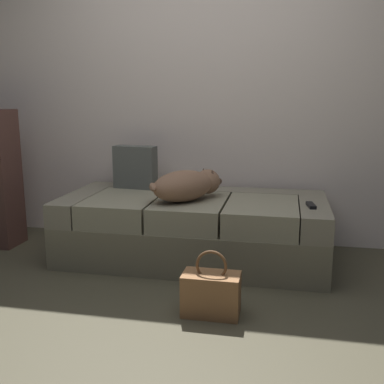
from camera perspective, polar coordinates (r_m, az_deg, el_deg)
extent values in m
plane|color=#474231|center=(2.51, -5.11, -16.91)|extent=(10.00, 10.00, 0.00)
cube|color=silver|center=(3.84, 1.88, 14.81)|extent=(6.40, 0.10, 2.80)
cube|color=#726C54|center=(3.45, 0.17, -5.89)|extent=(1.92, 0.90, 0.30)
cube|color=gray|center=(3.65, -13.21, -1.37)|extent=(0.20, 0.90, 0.17)
cube|color=gray|center=(3.33, 14.87, -2.73)|extent=(0.20, 0.90, 0.17)
cube|color=gray|center=(3.72, 1.22, -0.81)|extent=(1.52, 0.20, 0.17)
cube|color=gray|center=(3.43, -8.52, -2.05)|extent=(0.49, 0.68, 0.17)
cube|color=gray|center=(3.29, -0.17, -2.50)|extent=(0.49, 0.68, 0.17)
cube|color=gray|center=(3.23, 8.69, -2.92)|extent=(0.49, 0.68, 0.17)
ellipsoid|color=#886148|center=(3.22, -1.13, 0.75)|extent=(0.52, 0.54, 0.22)
sphere|color=#886148|center=(3.36, 1.97, 1.32)|extent=(0.18, 0.18, 0.18)
ellipsoid|color=brown|center=(3.42, 3.00, 1.30)|extent=(0.12, 0.12, 0.06)
cone|color=brown|center=(3.39, 1.43, 2.56)|extent=(0.05, 0.05, 0.05)
cone|color=brown|center=(3.32, 2.53, 2.34)|extent=(0.05, 0.05, 0.05)
ellipsoid|color=#886148|center=(3.14, -4.87, 0.62)|extent=(0.11, 0.19, 0.05)
cube|color=black|center=(3.18, 14.58, -1.61)|extent=(0.07, 0.15, 0.02)
cube|color=#585B55|center=(3.71, -7.08, 3.09)|extent=(0.35, 0.15, 0.34)
cube|color=#906039|center=(2.62, 2.39, -12.60)|extent=(0.32, 0.18, 0.24)
torus|color=brown|center=(2.56, 2.42, -9.13)|extent=(0.18, 0.02, 0.18)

